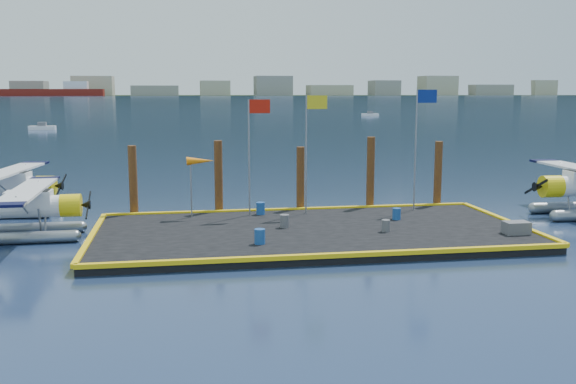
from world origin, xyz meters
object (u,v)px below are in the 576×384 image
Objects in this scene: crate at (516,228)px; flagpole_red at (253,139)px; flagpole_yellow at (310,136)px; piling_0 at (133,183)px; flagpole_blue at (420,131)px; piling_1 at (219,180)px; drum_2 at (397,214)px; drum_3 at (260,236)px; drum_1 at (386,226)px; piling_3 at (370,175)px; windsock at (200,162)px; seaplane_b at (21,210)px; piling_4 at (438,176)px; seaplane_c at (3,189)px; drum_5 at (261,208)px; piling_2 at (300,181)px; drum_0 at (285,221)px.

flagpole_red is at bearing 150.49° from crate.
flagpole_yellow reaches higher than piling_0.
flagpole_blue is 11.12m from piling_1.
drum_3 is at bearing -151.58° from drum_2.
drum_1 is at bearing 166.15° from crate.
piling_3 is at bearing 92.92° from drum_2.
flagpole_yellow is (-4.00, 2.37, 3.82)m from drum_2.
seaplane_b is at bearing -166.60° from windsock.
seaplane_c is at bearing 173.33° from piling_4.
flagpole_blue is 11.81m from windsock.
seaplane_b is 11.49m from drum_3.
windsock is (-3.11, -0.11, 2.51)m from drum_5.
piling_4 reaches higher than seaplane_c.
drum_1 is 7.25m from flagpole_blue.
piling_1 is (1.03, 1.60, -1.13)m from windsock.
drum_5 is 3.07m from piling_2.
seaplane_b is at bearing -169.83° from flagpole_red.
flagpole_yellow is at bearing -2.43° from drum_5.
drum_2 is at bearing 9.02° from drum_0.
drum_2 is at bearing -20.56° from drum_5.
piling_0 is at bearing 173.99° from flagpole_blue.
drum_1 is at bearing 13.28° from drum_3.
flagpole_yellow reaches higher than drum_1.
flagpole_yellow is (14.04, 1.98, 3.14)m from seaplane_b.
flagpole_red is at bearing -166.75° from piling_3.
piling_3 is at bearing 13.07° from drum_5.
drum_3 is 8.21m from flagpole_yellow.
drum_2 is at bearing -24.52° from piling_1.
crate is (22.34, -4.41, -0.69)m from seaplane_b.
drum_0 is 3.48m from drum_3.
seaplane_c is at bearing 164.91° from flagpole_yellow.
piling_3 is at bearing 40.78° from drum_0.
drum_2 reaches higher than crate.
windsock reaches higher than crate.
drum_2 is at bearing -30.64° from flagpole_yellow.
flagpole_blue reaches higher than windsock.
flagpole_yellow reaches higher than drum_3.
crate is at bearing -60.62° from piling_3.
drum_1 is (4.47, -1.68, -0.03)m from drum_0.
flagpole_red reaches higher than crate.
drum_3 is at bearing -116.85° from drum_0.
piling_2 is at bearing 112.89° from drum_1.
piling_3 is (4.00, 0.00, 0.25)m from piling_2.
piling_3 is (1.22, 6.58, 1.47)m from drum_1.
piling_0 is (-13.20, 3.97, 1.31)m from drum_2.
drum_1 is 8.35m from flagpole_red.
seaplane_b is 2.82× the size of windsock.
flagpole_red reaches higher than drum_1.
drum_1 is at bearing -118.59° from drum_2.
drum_0 is 0.10× the size of flagpole_red.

